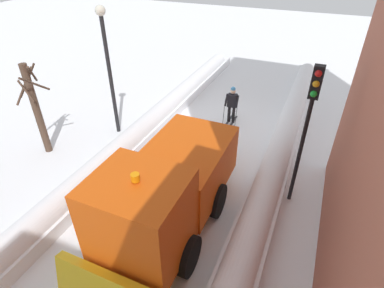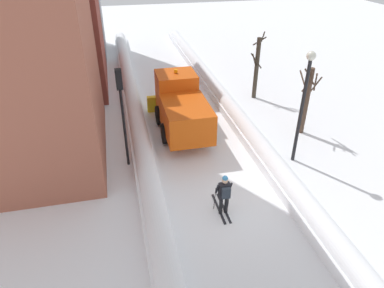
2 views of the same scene
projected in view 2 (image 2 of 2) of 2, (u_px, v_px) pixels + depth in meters
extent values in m
plane|color=white|center=(179.00, 107.00, 22.09)|extent=(80.00, 80.00, 0.00)
cube|color=white|center=(134.00, 107.00, 21.39)|extent=(1.10, 36.00, 0.60)
cylinder|color=white|center=(133.00, 103.00, 21.23)|extent=(0.90, 34.20, 0.90)
cube|color=white|center=(222.00, 100.00, 22.53)|extent=(1.10, 36.00, 0.48)
cylinder|color=white|center=(223.00, 97.00, 22.40)|extent=(0.90, 34.20, 0.90)
cube|color=brown|center=(43.00, 7.00, 22.58)|extent=(7.05, 8.74, 10.90)
cube|color=#DB510F|center=(186.00, 119.00, 17.64)|extent=(2.30, 3.40, 1.60)
cube|color=#DB510F|center=(176.00, 92.00, 19.72)|extent=(2.20, 2.00, 2.30)
cube|color=black|center=(173.00, 78.00, 20.26)|extent=(1.85, 0.06, 1.01)
cube|color=yellow|center=(173.00, 102.00, 21.46)|extent=(3.20, 0.46, 1.13)
cylinder|color=orange|center=(176.00, 71.00, 19.06)|extent=(0.20, 0.20, 0.18)
cylinder|color=black|center=(158.00, 115.00, 19.87)|extent=(0.25, 1.10, 1.10)
cylinder|color=black|center=(197.00, 112.00, 20.31)|extent=(0.25, 1.10, 1.10)
cylinder|color=black|center=(164.00, 134.00, 18.03)|extent=(0.25, 1.10, 1.10)
cylinder|color=black|center=(206.00, 129.00, 18.47)|extent=(0.25, 1.10, 1.10)
cylinder|color=black|center=(221.00, 205.00, 13.42)|extent=(0.14, 0.14, 0.82)
cylinder|color=black|center=(226.00, 204.00, 13.46)|extent=(0.14, 0.14, 0.82)
cube|color=black|center=(224.00, 190.00, 13.07)|extent=(0.42, 0.26, 0.62)
cube|color=#262D38|center=(226.00, 193.00, 12.88)|extent=(0.32, 0.16, 0.44)
sphere|color=tan|center=(225.00, 180.00, 12.83)|extent=(0.24, 0.24, 0.24)
sphere|color=teal|center=(225.00, 178.00, 12.77)|extent=(0.22, 0.22, 0.22)
cylinder|color=black|center=(217.00, 189.00, 13.09)|extent=(0.09, 0.33, 0.56)
cylinder|color=black|center=(230.00, 187.00, 13.19)|extent=(0.09, 0.33, 0.56)
cube|color=black|center=(219.00, 209.00, 13.83)|extent=(0.09, 1.80, 0.03)
cube|color=black|center=(224.00, 208.00, 13.87)|extent=(0.09, 1.80, 0.03)
cylinder|color=#262628|center=(215.00, 199.00, 13.47)|extent=(0.02, 0.19, 1.19)
cylinder|color=#262628|center=(229.00, 196.00, 13.58)|extent=(0.02, 0.19, 1.19)
cylinder|color=black|center=(125.00, 130.00, 15.60)|extent=(0.12, 0.12, 3.80)
cube|color=black|center=(119.00, 79.00, 14.50)|extent=(0.28, 0.24, 0.90)
sphere|color=red|center=(118.00, 72.00, 14.46)|extent=(0.18, 0.18, 0.18)
sphere|color=gold|center=(119.00, 78.00, 14.61)|extent=(0.18, 0.18, 0.18)
sphere|color=green|center=(119.00, 84.00, 14.75)|extent=(0.18, 0.18, 0.18)
cylinder|color=black|center=(301.00, 114.00, 15.62)|extent=(0.16, 0.16, 4.99)
sphere|color=silver|center=(311.00, 56.00, 14.24)|extent=(0.40, 0.40, 0.40)
cylinder|color=#4E3A2C|center=(306.00, 102.00, 18.35)|extent=(0.28, 0.28, 3.71)
cylinder|color=#4E3A2C|center=(315.00, 82.00, 17.67)|extent=(0.52, 0.71, 1.23)
cylinder|color=#4E3A2C|center=(303.00, 81.00, 17.70)|extent=(0.14, 1.09, 0.87)
cylinder|color=#4E3A2C|center=(310.00, 77.00, 17.44)|extent=(0.47, 0.57, 0.80)
cylinder|color=#4E3A2C|center=(316.00, 85.00, 17.89)|extent=(0.22, 1.03, 1.25)
cylinder|color=#4E3A2C|center=(307.00, 85.00, 18.05)|extent=(0.59, 0.09, 0.78)
cylinder|color=#393228|center=(256.00, 69.00, 22.44)|extent=(0.28, 0.28, 4.03)
cylinder|color=#393228|center=(260.00, 41.00, 21.78)|extent=(0.73, 0.50, 0.65)
cylinder|color=#393228|center=(263.00, 37.00, 21.38)|extent=(0.20, 0.65, 0.80)
cylinder|color=#393228|center=(255.00, 61.00, 22.10)|extent=(0.18, 0.64, 0.87)
cylinder|color=#393228|center=(256.00, 61.00, 21.92)|extent=(0.66, 0.58, 0.95)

